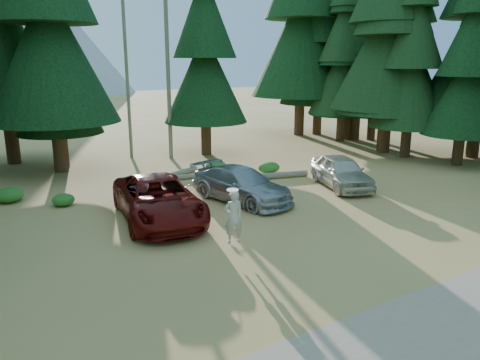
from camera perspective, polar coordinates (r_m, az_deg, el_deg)
The scene contains 19 objects.
ground at distance 16.75m, azimuth 9.18°, elevation -6.25°, with size 160.00×160.00×0.00m, color #A98347.
forest_belt_north at distance 29.32m, azimuth -10.20°, elevation 2.62°, with size 36.00×7.00×22.00m, color black, non-canonical shape.
forest_belt_east at distance 30.86m, azimuth 26.53°, elevation 1.91°, with size 6.00×22.00×22.00m, color black, non-canonical shape.
snag_front at distance 28.57m, azimuth -8.83°, elevation 14.50°, with size 0.24×0.24×12.00m, color #665F51.
snag_back at distance 29.28m, azimuth -13.61°, elevation 12.31°, with size 0.20×0.20×10.00m, color #665F51.
red_pickup at distance 17.75m, azimuth -9.94°, elevation -2.33°, with size 2.70×5.85×1.63m, color #600B08.
silver_minivan_center at distance 19.90m, azimuth 0.17°, elevation -0.57°, with size 2.02×4.96×1.44m, color #ACAEB5.
silver_minivan_right at distance 22.64m, azimuth 12.23°, elevation 1.02°, with size 1.77×4.40×1.50m, color beige.
frisbee_player at distance 14.43m, azimuth -0.80°, elevation -4.48°, with size 0.69×0.53×1.71m.
log_left at distance 23.97m, azimuth -8.79°, elevation 0.44°, with size 0.30×0.30×4.27m, color #665F51.
log_mid at distance 23.76m, azimuth -7.27°, elevation 0.32°, with size 0.26×0.26×3.16m, color #665F51.
log_right at distance 23.65m, azimuth 2.63°, elevation 0.42°, with size 0.32×0.32×4.99m, color #665F51.
shrub_far_left at distance 22.14m, azimuth -26.35°, elevation -1.63°, with size 1.16×1.16×0.64m, color #276C20.
shrub_left at distance 20.72m, azimuth -20.73°, elevation -2.27°, with size 0.91×0.91×0.50m, color #276C20.
shrub_center_left at distance 22.68m, azimuth -4.20°, elevation 0.20°, with size 1.14×1.14×0.63m, color #276C20.
shrub_center_right at distance 25.06m, azimuth 3.37°, elevation 1.49°, with size 1.01×1.01×0.55m, color #276C20.
shrub_right at distance 25.24m, azimuth -2.93°, elevation 1.68°, with size 1.15×1.15×0.63m, color #276C20.
shrub_far_right at distance 25.17m, azimuth 3.67°, elevation 1.57°, with size 1.05×1.05×0.58m, color #276C20.
shrub_edge_east at distance 26.74m, azimuth 11.75°, elevation 2.15°, with size 1.21×1.21×0.67m, color #276C20.
Camera 1 is at (-10.36, -11.80, 5.84)m, focal length 35.00 mm.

